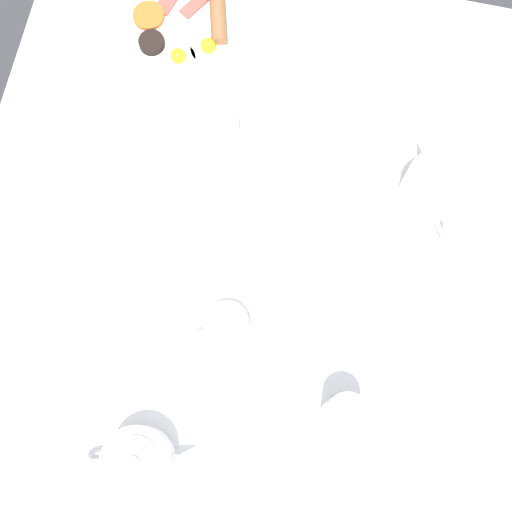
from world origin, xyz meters
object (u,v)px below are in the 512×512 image
(fork_by_plate, at_px, (80,97))
(teacup_with_saucer_left, at_px, (218,126))
(fork_spare, at_px, (30,245))
(napkin_folded, at_px, (330,82))
(teacup_with_saucer_right, at_px, (226,326))
(teapot_near, at_px, (434,188))
(water_glass_tall, at_px, (343,415))
(spoon_for_tea, at_px, (329,306))
(breakfast_plate, at_px, (185,29))
(creamer_jug, at_px, (315,228))
(knife_by_plate, at_px, (320,511))
(teapot_far, at_px, (138,461))

(fork_by_plate, bearing_deg, teacup_with_saucer_left, 177.08)
(fork_spare, bearing_deg, napkin_folded, -137.54)
(teacup_with_saucer_right, xyz_separation_m, napkin_folded, (-0.09, -0.51, -0.02))
(teapot_near, distance_m, fork_spare, 0.74)
(water_glass_tall, bearing_deg, teapot_near, -102.08)
(spoon_for_tea, bearing_deg, breakfast_plate, -51.69)
(teacup_with_saucer_left, height_order, creamer_jug, teacup_with_saucer_left)
(teacup_with_saucer_right, distance_m, knife_by_plate, 0.35)
(teacup_with_saucer_right, relative_size, creamer_jug, 1.51)
(teacup_with_saucer_left, bearing_deg, teacup_with_saucer_right, 105.14)
(breakfast_plate, height_order, napkin_folded, breakfast_plate)
(napkin_folded, bearing_deg, teapot_near, 139.61)
(fork_spare, bearing_deg, breakfast_plate, -109.92)
(napkin_folded, relative_size, spoon_for_tea, 1.27)
(water_glass_tall, height_order, spoon_for_tea, water_glass_tall)
(napkin_folded, height_order, spoon_for_tea, napkin_folded)
(breakfast_plate, distance_m, fork_by_plate, 0.24)
(teapot_far, height_order, teacup_with_saucer_left, teapot_far)
(creamer_jug, distance_m, fork_spare, 0.52)
(teacup_with_saucer_left, relative_size, teacup_with_saucer_right, 1.00)
(teapot_far, xyz_separation_m, napkin_folded, (-0.18, -0.76, -0.04))
(knife_by_plate, bearing_deg, teacup_with_saucer_right, -50.44)
(fork_by_plate, bearing_deg, teacup_with_saucer_right, 134.80)
(teapot_near, height_order, spoon_for_tea, teapot_near)
(teacup_with_saucer_right, relative_size, spoon_for_tea, 0.96)
(napkin_folded, distance_m, fork_spare, 0.64)
(teapot_near, bearing_deg, teacup_with_saucer_left, 60.21)
(creamer_jug, xyz_separation_m, knife_by_plate, (-0.10, 0.47, -0.02))
(breakfast_plate, bearing_deg, teapot_near, 155.49)
(fork_spare, bearing_deg, knife_by_plate, 150.67)
(teacup_with_saucer_left, bearing_deg, spoon_for_tea, 133.17)
(knife_by_plate, bearing_deg, water_glass_tall, -90.32)
(breakfast_plate, bearing_deg, napkin_folded, 170.70)
(knife_by_plate, bearing_deg, teacup_with_saucer_left, -63.18)
(teacup_with_saucer_left, height_order, fork_spare, teacup_with_saucer_left)
(teapot_near, distance_m, teacup_with_saucer_right, 0.45)
(teapot_near, bearing_deg, teacup_with_saucer_right, 111.90)
(breakfast_plate, distance_m, teapot_far, 0.82)
(napkin_folded, distance_m, fork_by_plate, 0.48)
(creamer_jug, distance_m, napkin_folded, 0.30)
(teapot_far, relative_size, napkin_folded, 1.08)
(teapot_far, xyz_separation_m, creamer_jug, (-0.21, -0.46, -0.02))
(creamer_jug, height_order, fork_by_plate, creamer_jug)
(teapot_near, bearing_deg, creamer_jug, 96.03)
(spoon_for_tea, bearing_deg, creamer_jug, -67.56)
(teapot_far, distance_m, fork_spare, 0.44)
(teapot_far, distance_m, knife_by_plate, 0.31)
(breakfast_plate, distance_m, teapot_near, 0.57)
(breakfast_plate, distance_m, knife_by_plate, 0.93)
(knife_by_plate, relative_size, fork_spare, 1.23)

